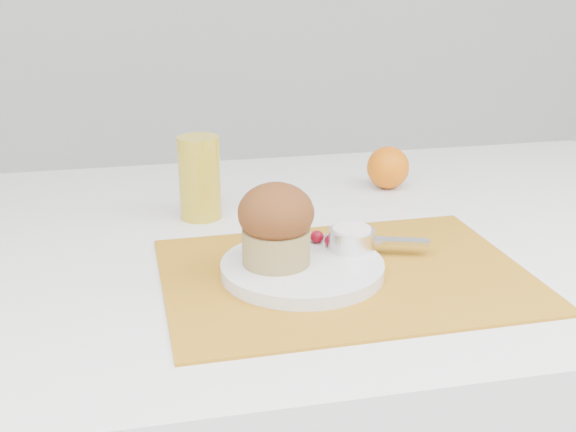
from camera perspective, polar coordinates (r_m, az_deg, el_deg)
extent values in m
cube|color=#B57619|center=(0.88, 4.54, -4.63)|extent=(0.44, 0.33, 0.00)
cylinder|color=silver|center=(0.87, 1.14, -4.13)|extent=(0.24, 0.24, 0.02)
cylinder|color=white|center=(0.90, 5.05, -1.83)|extent=(0.07, 0.07, 0.02)
cylinder|color=white|center=(0.90, 5.07, -1.11)|extent=(0.05, 0.05, 0.01)
ellipsoid|color=#55020D|center=(0.92, 2.31, -1.64)|extent=(0.02, 0.02, 0.02)
ellipsoid|color=#570210|center=(0.91, 3.44, -1.95)|extent=(0.02, 0.02, 0.02)
cube|color=silver|center=(0.93, 4.84, -1.84)|extent=(0.20, 0.08, 0.01)
sphere|color=orange|center=(1.21, 7.91, 3.81)|extent=(0.07, 0.07, 0.07)
cylinder|color=gold|center=(1.06, -6.99, 3.02)|extent=(0.06, 0.06, 0.12)
cylinder|color=#A68D50|center=(0.85, -0.94, -2.39)|extent=(0.09, 0.09, 0.04)
ellipsoid|color=#3E1C0B|center=(0.84, -0.96, 0.25)|extent=(0.09, 0.09, 0.07)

